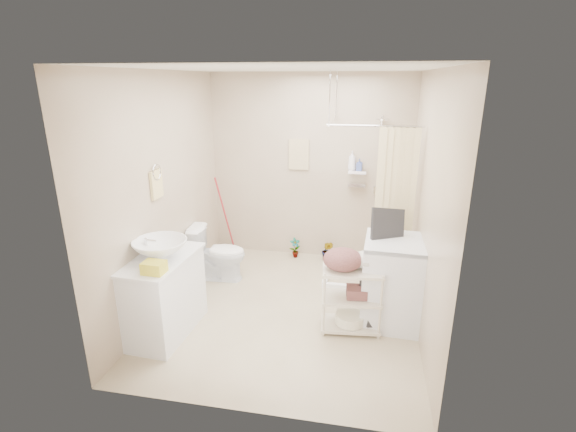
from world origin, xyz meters
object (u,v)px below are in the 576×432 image
vanity (164,295)px  laundry_rack (351,294)px  toilet (218,253)px  washing_machine (394,282)px

vanity → laundry_rack: 1.91m
toilet → washing_machine: size_ratio=0.77×
vanity → washing_machine: bearing=19.2°
toilet → washing_machine: 2.27m
toilet → vanity: bearing=171.0°
toilet → washing_machine: (2.18, -0.63, 0.11)m
toilet → laundry_rack: size_ratio=0.87×
vanity → washing_machine: 2.39m
vanity → washing_machine: size_ratio=1.02×
washing_machine → laundry_rack: size_ratio=1.13×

